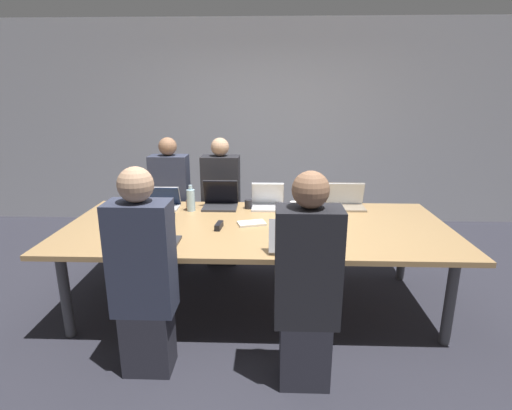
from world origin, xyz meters
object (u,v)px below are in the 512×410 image
object	(u,v)px
person_far_left	(171,204)
cup_far_center	(294,206)
cup_far_right	(320,205)
person_near_midright	(307,286)
laptop_far_midleft	(220,200)
cup_far_midleft	(249,204)
cup_near_left	(125,236)
bottle_far_left	(128,202)
stapler	(219,226)
laptop_far_center	(268,201)
cup_near_midright	(330,245)
bottle_far_midleft	(191,200)
laptop_near_left	(154,236)
cup_far_left	(190,205)
laptop_far_right	(346,201)
person_near_left	(143,277)
laptop_far_left	(162,202)
laptop_near_midright	(294,242)
person_far_midleft	(221,204)

from	to	relation	value
person_far_left	cup_far_center	size ratio (longest dim) A/B	17.20
cup_far_right	person_near_midright	size ratio (longest dim) A/B	0.06
cup_far_center	laptop_far_midleft	xyz separation A→B (m)	(-0.72, 0.06, 0.04)
laptop_far_midleft	cup_far_midleft	bearing A→B (deg)	-7.17
person_far_left	cup_near_left	world-z (taller)	person_far_left
bottle_far_left	stapler	bearing A→B (deg)	-26.64
cup_far_midleft	person_far_left	bearing A→B (deg)	154.20
person_near_midright	laptop_far_center	bearing A→B (deg)	-80.53
cup_near_midright	stapler	world-z (taller)	cup_near_midright
bottle_far_midleft	cup_far_right	world-z (taller)	bottle_far_midleft
laptop_far_midleft	bottle_far_midleft	bearing A→B (deg)	-153.25
laptop_near_left	cup_far_left	bearing A→B (deg)	-94.90
cup_far_midleft	laptop_far_right	bearing A→B (deg)	3.71
laptop_far_midleft	cup_near_midright	xyz separation A→B (m)	(0.92, -1.10, -0.02)
cup_far_left	person_near_left	size ratio (longest dim) A/B	0.07
bottle_far_left	cup_far_center	distance (m)	1.58
person_near_midright	bottle_far_left	bearing A→B (deg)	-40.73
laptop_far_left	laptop_far_center	bearing A→B (deg)	2.75
bottle_far_midleft	stapler	bearing A→B (deg)	-56.75
bottle_far_midleft	cup_near_left	world-z (taller)	bottle_far_midleft
bottle_far_midleft	stapler	distance (m)	0.61
bottle_far_midleft	laptop_near_left	world-z (taller)	laptop_near_left
laptop_near_midright	cup_far_center	bearing A→B (deg)	-93.13
cup_far_midleft	person_near_left	xyz separation A→B (m)	(-0.61, -1.40, -0.10)
bottle_far_midleft	cup_far_midleft	bearing A→B (deg)	10.23
laptop_far_left	laptop_far_center	distance (m)	1.03
person_far_left	person_near_left	bearing A→B (deg)	-81.87
cup_far_midleft	laptop_near_midright	xyz separation A→B (m)	(0.38, -1.07, 0.03)
cup_near_midright	cup_near_left	bearing A→B (deg)	175.05
laptop_far_left	cup_near_left	size ratio (longest dim) A/B	3.28
cup_far_right	person_near_midright	world-z (taller)	person_near_midright
laptop_far_left	bottle_far_midleft	distance (m)	0.32
person_far_left	person_near_midright	world-z (taller)	person_near_midright
bottle_far_left	bottle_far_midleft	bearing A→B (deg)	4.02
person_far_midleft	cup_far_right	bearing A→B (deg)	-21.93
laptop_far_center	stapler	size ratio (longest dim) A/B	2.04
person_near_left	laptop_far_left	bearing A→B (deg)	-80.41
laptop_far_midleft	person_far_midleft	bearing A→B (deg)	95.76
bottle_far_left	stapler	xyz separation A→B (m)	(0.92, -0.46, -0.07)
laptop_far_center	laptop_far_right	bearing A→B (deg)	1.93
cup_far_center	person_far_left	bearing A→B (deg)	161.05
cup_far_right	laptop_near_midright	xyz separation A→B (m)	(-0.31, -1.07, 0.03)
laptop_near_left	person_near_midright	bearing A→B (deg)	155.41
cup_far_center	cup_near_left	size ratio (longest dim) A/B	0.78
cup_far_left	cup_near_left	distance (m)	0.94
person_near_left	laptop_near_midright	bearing A→B (deg)	-161.29
laptop_far_right	cup_near_midright	distance (m)	1.17
person_near_midright	cup_near_left	world-z (taller)	person_near_midright
laptop_far_midleft	cup_near_midright	bearing A→B (deg)	-50.08
cup_far_left	cup_near_left	xyz separation A→B (m)	(-0.33, -0.88, 0.00)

